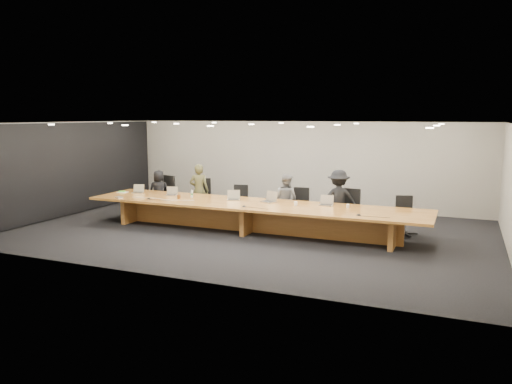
# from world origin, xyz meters

# --- Properties ---
(ground) EXTENTS (12.00, 12.00, 0.00)m
(ground) POSITION_xyz_m (0.00, 0.00, 0.00)
(ground) COLOR black
(ground) RESTS_ON ground
(back_wall) EXTENTS (12.00, 0.02, 2.80)m
(back_wall) POSITION_xyz_m (0.00, 4.00, 1.40)
(back_wall) COLOR #B6AFA6
(back_wall) RESTS_ON ground
(left_wall_panel) EXTENTS (0.08, 7.84, 2.74)m
(left_wall_panel) POSITION_xyz_m (-5.94, 0.00, 1.37)
(left_wall_panel) COLOR black
(left_wall_panel) RESTS_ON ground
(conference_table) EXTENTS (9.00, 1.80, 0.75)m
(conference_table) POSITION_xyz_m (0.00, 0.00, 0.52)
(conference_table) COLOR brown
(conference_table) RESTS_ON ground
(chair_far_left) EXTENTS (0.75, 0.75, 1.17)m
(chair_far_left) POSITION_xyz_m (-3.53, 1.32, 0.58)
(chair_far_left) COLOR black
(chair_far_left) RESTS_ON ground
(chair_left) EXTENTS (0.73, 0.73, 1.16)m
(chair_left) POSITION_xyz_m (-2.13, 1.18, 0.58)
(chair_left) COLOR black
(chair_left) RESTS_ON ground
(chair_mid_left) EXTENTS (0.60, 0.60, 1.01)m
(chair_mid_left) POSITION_xyz_m (-0.95, 1.33, 0.50)
(chair_mid_left) COLOR black
(chair_mid_left) RESTS_ON ground
(chair_mid_right) EXTENTS (0.57, 0.57, 1.03)m
(chair_mid_right) POSITION_xyz_m (0.89, 1.32, 0.52)
(chair_mid_right) COLOR black
(chair_mid_right) RESTS_ON ground
(chair_right) EXTENTS (0.65, 0.65, 1.10)m
(chair_right) POSITION_xyz_m (2.26, 1.22, 0.55)
(chair_right) COLOR black
(chair_right) RESTS_ON ground
(chair_far_right) EXTENTS (0.63, 0.63, 1.00)m
(chair_far_right) POSITION_xyz_m (3.71, 1.16, 0.50)
(chair_far_right) COLOR black
(chair_far_right) RESTS_ON ground
(person_a) EXTENTS (0.76, 0.62, 1.33)m
(person_a) POSITION_xyz_m (-3.64, 1.23, 0.67)
(person_a) COLOR black
(person_a) RESTS_ON ground
(person_b) EXTENTS (0.66, 0.52, 1.58)m
(person_b) POSITION_xyz_m (-2.18, 1.14, 0.79)
(person_b) COLOR #3A391F
(person_b) RESTS_ON ground
(person_c) EXTENTS (0.81, 0.71, 1.41)m
(person_c) POSITION_xyz_m (0.53, 1.18, 0.70)
(person_c) COLOR slate
(person_c) RESTS_ON ground
(person_d) EXTENTS (1.16, 0.91, 1.58)m
(person_d) POSITION_xyz_m (1.99, 1.19, 0.79)
(person_d) COLOR black
(person_d) RESTS_ON ground
(laptop_a) EXTENTS (0.37, 0.31, 0.25)m
(laptop_a) POSITION_xyz_m (-3.76, 0.31, 0.87)
(laptop_a) COLOR #C1B493
(laptop_a) RESTS_ON conference_table
(laptop_b) EXTENTS (0.37, 0.31, 0.25)m
(laptop_b) POSITION_xyz_m (-2.60, 0.29, 0.87)
(laptop_b) COLOR tan
(laptop_b) RESTS_ON conference_table
(laptop_c) EXTENTS (0.41, 0.36, 0.27)m
(laptop_c) POSITION_xyz_m (-0.64, 0.27, 0.88)
(laptop_c) COLOR tan
(laptop_c) RESTS_ON conference_table
(laptop_d) EXTENTS (0.45, 0.39, 0.29)m
(laptop_d) POSITION_xyz_m (0.34, 0.31, 0.90)
(laptop_d) COLOR tan
(laptop_d) RESTS_ON conference_table
(laptop_e) EXTENTS (0.34, 0.26, 0.26)m
(laptop_e) POSITION_xyz_m (1.86, 0.42, 0.88)
(laptop_e) COLOR tan
(laptop_e) RESTS_ON conference_table
(water_bottle) EXTENTS (0.07, 0.07, 0.20)m
(water_bottle) POSITION_xyz_m (-1.86, 0.17, 0.85)
(water_bottle) COLOR silver
(water_bottle) RESTS_ON conference_table
(amber_mug) EXTENTS (0.09, 0.09, 0.11)m
(amber_mug) POSITION_xyz_m (-2.10, -0.13, 0.81)
(amber_mug) COLOR brown
(amber_mug) RESTS_ON conference_table
(paper_cup_near) EXTENTS (0.10, 0.10, 0.10)m
(paper_cup_near) POSITION_xyz_m (1.17, 0.10, 0.80)
(paper_cup_near) COLOR white
(paper_cup_near) RESTS_ON conference_table
(paper_cup_far) EXTENTS (0.09, 0.09, 0.09)m
(paper_cup_far) POSITION_xyz_m (2.44, 0.31, 0.79)
(paper_cup_far) COLOR white
(paper_cup_far) RESTS_ON conference_table
(notepad) EXTENTS (0.30, 0.25, 0.02)m
(notepad) POSITION_xyz_m (-4.21, 0.19, 0.76)
(notepad) COLOR silver
(notepad) RESTS_ON conference_table
(lime_gadget) EXTENTS (0.20, 0.16, 0.03)m
(lime_gadget) POSITION_xyz_m (-4.23, 0.19, 0.78)
(lime_gadget) COLOR green
(lime_gadget) RESTS_ON notepad
(av_box) EXTENTS (0.23, 0.20, 0.03)m
(av_box) POSITION_xyz_m (-3.70, -0.63, 0.76)
(av_box) COLOR silver
(av_box) RESTS_ON conference_table
(mic_left) EXTENTS (0.15, 0.15, 0.03)m
(mic_left) POSITION_xyz_m (-2.83, -0.48, 0.76)
(mic_left) COLOR black
(mic_left) RESTS_ON conference_table
(mic_center) EXTENTS (0.14, 0.14, 0.03)m
(mic_center) POSITION_xyz_m (0.02, -0.53, 0.76)
(mic_center) COLOR black
(mic_center) RESTS_ON conference_table
(mic_right) EXTENTS (0.14, 0.14, 0.03)m
(mic_right) POSITION_xyz_m (2.86, -0.51, 0.77)
(mic_right) COLOR black
(mic_right) RESTS_ON conference_table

